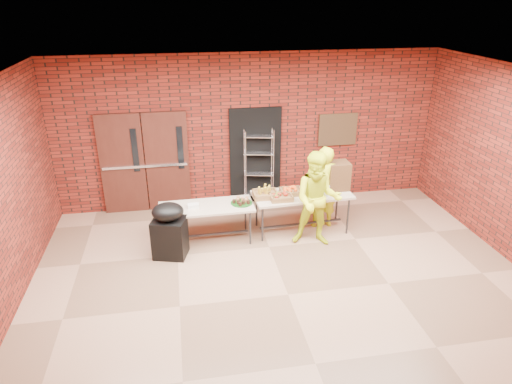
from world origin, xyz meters
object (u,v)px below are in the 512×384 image
table_right (302,197)px  volunteer_man (318,200)px  coffee_dispenser (338,176)px  volunteer_woman (323,187)px  table_left (206,209)px  wire_rack (259,168)px  covered_grill (169,230)px

table_right → volunteer_man: volunteer_man is taller
coffee_dispenser → volunteer_woman: bearing=-174.0°
table_left → volunteer_woman: 2.27m
table_right → volunteer_man: size_ratio=1.07×
coffee_dispenser → volunteer_man: 0.92m
wire_rack → coffee_dispenser: size_ratio=3.08×
volunteer_woman → volunteer_man: bearing=66.1°
coffee_dispenser → table_right: bearing=-169.9°
table_right → covered_grill: (-2.51, -0.52, -0.20)m
wire_rack → table_right: bearing=-52.8°
table_left → volunteer_man: (1.95, -0.45, 0.24)m
covered_grill → volunteer_man: volunteer_man is taller
wire_rack → table_right: 1.46m
wire_rack → volunteer_man: size_ratio=0.94×
table_right → coffee_dispenser: (0.73, 0.13, 0.34)m
coffee_dispenser → covered_grill: coffee_dispenser is taller
covered_grill → volunteer_man: bearing=15.2°
table_left → coffee_dispenser: size_ratio=3.18×
volunteer_woman → table_left: bearing=6.4°
coffee_dispenser → covered_grill: (-3.23, -0.65, -0.53)m
covered_grill → volunteer_man: 2.66m
wire_rack → table_right: (0.59, -1.32, -0.13)m
wire_rack → coffee_dispenser: bearing=-29.1°
table_right → wire_rack: bearing=111.0°
table_right → covered_grill: 2.57m
covered_grill → table_right: bearing=27.6°
coffee_dispenser → volunteer_man: volunteer_man is taller
table_left → table_right: bearing=1.9°
table_left → coffee_dispenser: bearing=3.9°
coffee_dispenser → volunteer_man: (-0.60, -0.68, -0.15)m
wire_rack → covered_grill: wire_rack is taller
table_right → covered_grill: covered_grill is taller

